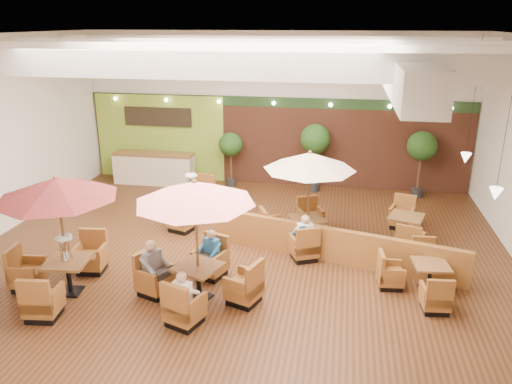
% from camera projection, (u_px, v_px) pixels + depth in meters
% --- Properties ---
extents(room, '(14.04, 14.00, 5.52)m').
position_uv_depth(room, '(259.00, 108.00, 13.25)').
color(room, '#381E0F').
rests_on(room, ground).
extents(service_counter, '(3.00, 0.75, 1.18)m').
position_uv_depth(service_counter, '(154.00, 168.00, 18.64)').
color(service_counter, beige).
rests_on(service_counter, ground).
extents(booth_divider, '(6.40, 1.85, 0.91)m').
position_uv_depth(booth_divider, '(332.00, 245.00, 12.59)').
color(booth_divider, brown).
rests_on(booth_divider, ground).
extents(table_0, '(2.68, 2.78, 2.78)m').
position_uv_depth(table_0, '(57.00, 211.00, 10.65)').
color(table_0, brown).
rests_on(table_0, ground).
extents(table_1, '(2.88, 2.88, 2.77)m').
position_uv_depth(table_1, '(196.00, 220.00, 10.44)').
color(table_1, brown).
rests_on(table_1, ground).
extents(table_2, '(2.61, 2.77, 2.64)m').
position_uv_depth(table_2, '(307.00, 178.00, 13.14)').
color(table_2, brown).
rests_on(table_2, ground).
extents(table_3, '(1.17, 2.92, 1.60)m').
position_uv_depth(table_3, '(192.00, 202.00, 15.40)').
color(table_3, brown).
rests_on(table_3, ground).
extents(table_4, '(1.59, 2.33, 0.86)m').
position_uv_depth(table_4, '(418.00, 277.00, 11.31)').
color(table_4, brown).
rests_on(table_4, ground).
extents(table_5, '(1.09, 2.74, 0.97)m').
position_uv_depth(table_5, '(405.00, 229.00, 13.76)').
color(table_5, brown).
rests_on(table_5, ground).
extents(topiary_0, '(0.87, 0.87, 2.02)m').
position_uv_depth(topiary_0, '(231.00, 146.00, 18.04)').
color(topiary_0, black).
rests_on(topiary_0, ground).
extents(topiary_1, '(1.05, 1.05, 2.43)m').
position_uv_depth(topiary_1, '(315.00, 142.00, 17.43)').
color(topiary_1, black).
rests_on(topiary_1, ground).
extents(topiary_2, '(0.99, 0.99, 2.31)m').
position_uv_depth(topiary_2, '(422.00, 149.00, 16.86)').
color(topiary_2, black).
rests_on(topiary_2, ground).
extents(diner_0, '(0.40, 0.35, 0.74)m').
position_uv_depth(diner_0, '(183.00, 292.00, 9.87)').
color(diner_0, white).
rests_on(diner_0, ground).
extents(diner_1, '(0.41, 0.39, 0.73)m').
position_uv_depth(diner_1, '(210.00, 249.00, 11.76)').
color(diner_1, '#2972B2').
rests_on(diner_1, ground).
extents(diner_2, '(0.44, 0.47, 0.84)m').
position_uv_depth(diner_2, '(154.00, 263.00, 10.97)').
color(diner_2, slate).
rests_on(diner_2, ground).
extents(diner_3, '(0.43, 0.40, 0.77)m').
position_uv_depth(diner_3, '(305.00, 233.00, 12.60)').
color(diner_3, '#2972B2').
rests_on(diner_3, ground).
extents(diner_4, '(0.42, 0.38, 0.78)m').
position_uv_depth(diner_4, '(305.00, 232.00, 12.60)').
color(diner_4, white).
rests_on(diner_4, ground).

